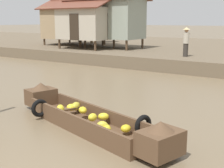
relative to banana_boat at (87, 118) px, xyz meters
name	(u,v)px	position (x,y,z in m)	size (l,w,h in m)	color
ground_plane	(196,92)	(0.96, 5.67, -0.29)	(300.00, 300.00, 0.00)	#726047
banana_boat	(87,118)	(0.00, 0.00, 0.00)	(5.71, 2.40, 0.83)	brown
stilt_house_left	(74,22)	(-12.48, 14.08, 2.33)	(5.04, 4.06, 3.90)	#4C3826
stilt_house_mid_left	(86,22)	(-9.45, 11.90, 2.34)	(4.38, 3.18, 3.53)	#4C3826
stilt_house_mid_right	(114,18)	(-8.01, 13.32, 2.66)	(4.73, 3.17, 4.19)	#4C3826
vendor_person	(186,40)	(-1.52, 10.96, 1.38)	(0.44, 0.44, 1.66)	#332D28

